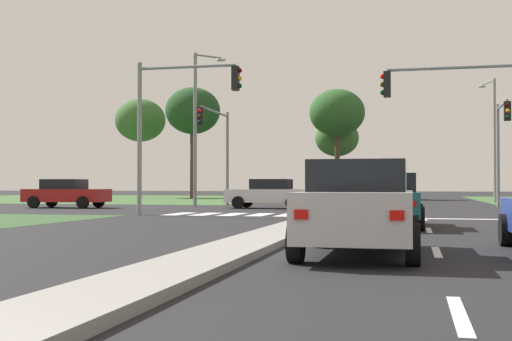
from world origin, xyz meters
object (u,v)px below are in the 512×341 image
Objects in this scene: traffic_signal_far_right at (501,135)px; treeline_third at (337,138)px; traffic_signal_near_left at (174,110)px; street_lamp_second at (198,121)px; car_teal_second at (389,200)px; street_lamp_third at (493,133)px; car_white_eighth at (269,193)px; treeline_near at (140,120)px; treeline_second at (193,111)px; treeline_fourth at (337,113)px; traffic_signal_near_right at (481,107)px; car_red_fifth at (66,193)px; car_navy_third at (337,190)px; car_maroon_fourth at (327,191)px; traffic_signal_far_left at (218,138)px; car_silver_sixth at (360,207)px.

treeline_third is (-11.17, 24.02, 1.61)m from traffic_signal_far_right.
traffic_signal_far_right is 0.78× the size of treeline_third.
street_lamp_second is at bearing 102.84° from traffic_signal_near_left.
street_lamp_third is at bearing 78.11° from car_teal_second.
car_white_eighth is 0.78× the size of traffic_signal_far_right.
treeline_near is 7.28m from treeline_second.
treeline_third is at bearing 96.61° from treeline_fourth.
street_lamp_third is at bearing -38.82° from treeline_fourth.
car_white_eighth is at bearing 137.35° from traffic_signal_near_right.
street_lamp_third is 0.89× the size of treeline_fourth.
traffic_signal_near_right is at bearing -0.00° from traffic_signal_near_left.
car_white_eighth is (-6.57, 14.45, -0.01)m from car_teal_second.
car_navy_third is at bearing 145.73° from car_red_fifth.
treeline_near is at bearing -41.92° from car_maroon_fourth.
car_maroon_fourth is 17.84m from traffic_signal_near_left.
street_lamp_third is (14.61, 23.25, 0.62)m from traffic_signal_near_left.
car_teal_second is 19.73m from traffic_signal_far_left.
traffic_signal_far_right reaches higher than car_maroon_fourth.
car_teal_second is at bearing -81.76° from treeline_third.
street_lamp_third is (16.91, 13.13, 0.05)m from street_lamp_second.
car_silver_sixth is at bearing -164.22° from car_white_eighth.
traffic_signal_near_left is 11.62m from traffic_signal_near_right.
traffic_signal_near_left reaches higher than car_navy_third.
traffic_signal_far_right is 0.59× the size of treeline_near.
car_silver_sixth is 37.59m from street_lamp_third.
car_silver_sixth is at bearing 39.22° from car_red_fifth.
traffic_signal_far_right is 11.91m from traffic_signal_near_right.
car_maroon_fourth is 0.64× the size of treeline_third.
traffic_signal_far_left is 28.47m from treeline_near.
street_lamp_second is at bearing 114.15° from car_silver_sixth.
traffic_signal_far_right is at bearing -76.44° from car_white_eighth.
car_red_fifth is 30.99m from treeline_third.
traffic_signal_near_right is at bearing -56.01° from treeline_second.
treeline_near reaches higher than traffic_signal_far_left.
car_white_eighth is 0.79× the size of traffic_signal_far_left.
traffic_signal_far_right is 23.83m from treeline_fourth.
treeline_second is at bearing -176.24° from treeline_fourth.
treeline_fourth is (0.36, -3.08, 1.95)m from treeline_third.
traffic_signal_near_right is 33.97m from treeline_fourth.
car_maroon_fourth is 8.59m from traffic_signal_far_left.
treeline_third is at bearing 158.50° from car_red_fifth.
treeline_second is at bearing -162.46° from treeline_third.
street_lamp_second is 26.09m from treeline_third.
car_teal_second is 29.72m from street_lamp_third.
car_silver_sixth reaches higher than car_teal_second.
car_silver_sixth reaches higher than car_navy_third.
traffic_signal_far_right is at bearing 126.30° from car_navy_third.
traffic_signal_near_right is at bearing -132.65° from car_white_eighth.
car_white_eighth is at bearing -92.27° from treeline_fourth.
traffic_signal_far_right is (5.40, 25.32, 3.00)m from car_silver_sixth.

